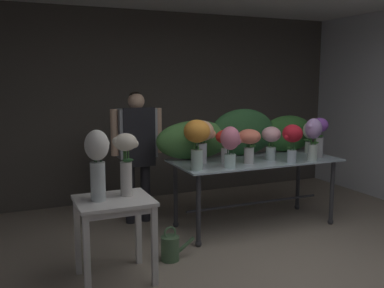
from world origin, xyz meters
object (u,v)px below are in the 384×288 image
object	(u,v)px
vase_sunset_dahlias	(197,137)
vase_scarlet_hydrangea	(225,141)
vase_ivory_ranunculus	(309,135)
watering_can	(171,248)
vase_peach_peonies	(202,136)
vase_rosy_anemones	(230,143)
florist	(137,143)
display_table_glass	(255,170)
vase_lilac_snapdragons	(313,135)
vase_white_roses_tall	(97,161)
side_table_white	(114,211)
vase_coral_lilies	(249,141)
vase_cream_lisianthus_tall	(126,157)
vase_crimson_carnations	(292,138)
vase_blush_freesia	(271,139)
vase_violet_roses	(319,133)

from	to	relation	value
vase_sunset_dahlias	vase_scarlet_hydrangea	size ratio (longest dim) A/B	1.41
vase_ivory_ranunculus	watering_can	world-z (taller)	vase_ivory_ranunculus
vase_peach_peonies	vase_rosy_anemones	world-z (taller)	vase_peach_peonies
watering_can	florist	bearing A→B (deg)	88.36
display_table_glass	vase_lilac_snapdragons	xyz separation A→B (m)	(0.57, -0.33, 0.42)
vase_white_roses_tall	vase_rosy_anemones	bearing A→B (deg)	15.80
side_table_white	vase_white_roses_tall	size ratio (longest dim) A/B	1.21
vase_coral_lilies	vase_white_roses_tall	xyz separation A→B (m)	(-1.80, -0.55, 0.01)
vase_peach_peonies	vase_white_roses_tall	bearing A→B (deg)	-149.54
vase_sunset_dahlias	vase_rosy_anemones	distance (m)	0.39
display_table_glass	vase_white_roses_tall	size ratio (longest dim) A/B	3.25
vase_lilac_snapdragons	watering_can	distance (m)	2.10
vase_cream_lisianthus_tall	watering_can	size ratio (longest dim) A/B	1.58
vase_crimson_carnations	vase_coral_lilies	world-z (taller)	vase_crimson_carnations
display_table_glass	vase_scarlet_hydrangea	bearing A→B (deg)	-175.65
vase_scarlet_hydrangea	vase_crimson_carnations	xyz separation A→B (m)	(0.69, -0.30, 0.04)
florist	vase_rosy_anemones	bearing A→B (deg)	-53.15
display_table_glass	vase_blush_freesia	distance (m)	0.41
vase_scarlet_hydrangea	vase_white_roses_tall	xyz separation A→B (m)	(-1.58, -0.69, 0.02)
vase_coral_lilies	vase_white_roses_tall	world-z (taller)	vase_white_roses_tall
vase_rosy_anemones	vase_coral_lilies	xyz separation A→B (m)	(0.31, 0.13, -0.01)
side_table_white	vase_coral_lilies	bearing A→B (deg)	18.18
display_table_glass	vase_scarlet_hydrangea	size ratio (longest dim) A/B	5.26
vase_peach_peonies	vase_sunset_dahlias	world-z (taller)	vase_sunset_dahlias
vase_blush_freesia	vase_violet_roses	bearing A→B (deg)	-7.67
vase_rosy_anemones	vase_violet_roses	size ratio (longest dim) A/B	0.93
vase_scarlet_hydrangea	vase_rosy_anemones	bearing A→B (deg)	-107.39
vase_lilac_snapdragons	vase_crimson_carnations	distance (m)	0.29
side_table_white	vase_peach_peonies	distance (m)	1.52
vase_blush_freesia	vase_coral_lilies	bearing A→B (deg)	-166.03
vase_blush_freesia	vase_crimson_carnations	size ratio (longest dim) A/B	0.90
vase_lilac_snapdragons	vase_violet_roses	world-z (taller)	vase_lilac_snapdragons
florist	vase_ivory_ranunculus	distance (m)	2.18
vase_blush_freesia	vase_violet_roses	size ratio (longest dim) A/B	0.82
vase_blush_freesia	vase_cream_lisianthus_tall	distance (m)	1.98
display_table_glass	watering_can	bearing A→B (deg)	-157.21
vase_sunset_dahlias	watering_can	bearing A→B (deg)	-145.80
vase_peach_peonies	vase_lilac_snapdragons	world-z (taller)	vase_lilac_snapdragons
vase_sunset_dahlias	vase_crimson_carnations	xyz separation A→B (m)	(1.15, -0.07, -0.06)
display_table_glass	watering_can	world-z (taller)	display_table_glass
vase_blush_freesia	vase_white_roses_tall	xyz separation A→B (m)	(-2.15, -0.64, 0.02)
vase_sunset_dahlias	florist	bearing A→B (deg)	110.74
vase_crimson_carnations	vase_rosy_anemones	distance (m)	0.78
vase_violet_roses	watering_can	bearing A→B (deg)	-169.89
vase_peach_peonies	vase_white_roses_tall	world-z (taller)	vase_white_roses_tall
display_table_glass	side_table_white	bearing A→B (deg)	-158.87
vase_scarlet_hydrangea	vase_cream_lisianthus_tall	distance (m)	1.46
vase_ivory_ranunculus	vase_crimson_carnations	xyz separation A→B (m)	(-0.59, -0.44, 0.05)
vase_white_roses_tall	vase_crimson_carnations	bearing A→B (deg)	9.73
vase_peach_peonies	vase_crimson_carnations	world-z (taller)	vase_peach_peonies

